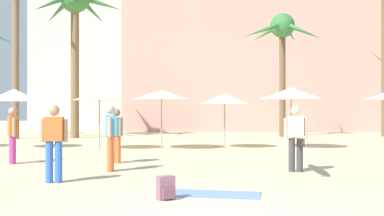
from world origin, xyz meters
The scene contains 15 objects.
hotel_pink centered at (4.25, 31.78, 8.92)m, with size 18.51×10.62×17.84m, color #DB9989.
palm_tree_far_left centered at (-6.60, 19.57, 6.91)m, with size 4.83×4.96×8.66m.
palm_tree_right centered at (5.18, 20.76, 5.85)m, with size 4.72×4.19×7.20m.
cafe_umbrella_0 centered at (-7.43, 12.59, 2.18)m, with size 2.11×2.11×2.43m.
cafe_umbrella_1 centered at (3.90, 12.48, 2.25)m, with size 2.49×2.49×2.49m.
cafe_umbrella_2 centered at (1.19, 12.63, 2.03)m, with size 2.09×2.09×2.27m.
cafe_umbrella_4 centered at (-3.84, 12.02, 2.14)m, with size 2.12×2.12×2.33m.
cafe_umbrella_6 centered at (-1.37, 12.11, 2.17)m, with size 2.45×2.45×2.37m.
beach_towel centered at (0.14, 2.01, 0.01)m, with size 1.79×0.82×0.01m, color #6684E0.
backpack centered at (-0.70, 1.52, 0.20)m, with size 0.35×0.33×0.42m.
person_near_right centered at (2.44, 5.14, 0.92)m, with size 0.63×2.73×1.69m.
person_mid_center centered at (-2.32, 5.38, 0.94)m, with size 0.26×0.61×1.71m.
person_near_left centered at (-2.44, 7.25, 0.89)m, with size 0.43×0.55×1.62m.
person_mid_left centered at (-5.47, 7.11, 0.91)m, with size 0.39×0.57×1.66m.
person_mid_right centered at (-3.23, 3.48, 0.93)m, with size 0.60×0.25×1.70m.
Camera 1 is at (-0.31, -6.89, 1.60)m, focal length 44.52 mm.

